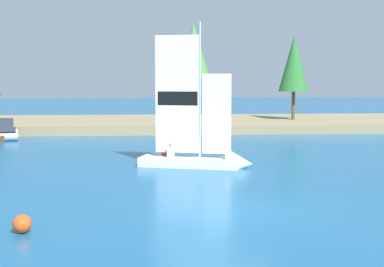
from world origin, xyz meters
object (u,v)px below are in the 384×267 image
at_px(shoreline_tree_midleft, 193,51).
at_px(sailboat, 207,155).
at_px(shoreline_tree_centre, 294,64).
at_px(channel_buoy, 22,224).

distance_m(shoreline_tree_midleft, sailboat, 24.05).
height_order(shoreline_tree_midleft, shoreline_tree_centre, shoreline_tree_midleft).
distance_m(shoreline_tree_midleft, shoreline_tree_centre, 8.58).
xyz_separation_m(shoreline_tree_midleft, sailboat, (-1.34, -23.34, -5.66)).
relative_size(shoreline_tree_centre, sailboat, 0.98).
relative_size(shoreline_tree_midleft, channel_buoy, 16.33).
xyz_separation_m(sailboat, channel_buoy, (-5.81, -10.35, -0.28)).
bearing_deg(channel_buoy, shoreline_tree_midleft, 78.03).
relative_size(shoreline_tree_centre, channel_buoy, 13.80).
height_order(shoreline_tree_centre, sailboat, shoreline_tree_centre).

